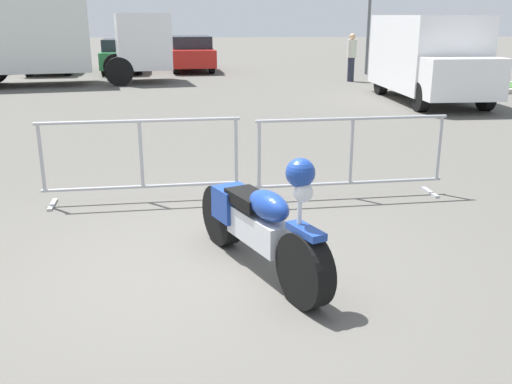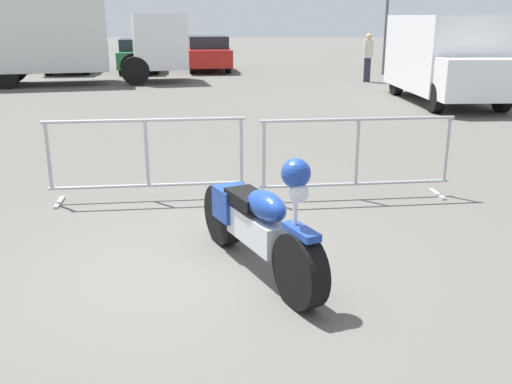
% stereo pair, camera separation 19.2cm
% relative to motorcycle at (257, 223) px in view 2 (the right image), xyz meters
% --- Properties ---
extents(ground_plane, '(120.00, 120.00, 0.00)m').
position_rel_motorcycle_xyz_m(ground_plane, '(-0.59, 0.01, -0.47)').
color(ground_plane, '#54514C').
extents(motorcycle, '(1.10, 2.05, 1.23)m').
position_rel_motorcycle_xyz_m(motorcycle, '(0.00, 0.00, 0.00)').
color(motorcycle, black).
rests_on(motorcycle, ground).
extents(crowd_barrier_near, '(2.51, 0.66, 1.07)m').
position_rel_motorcycle_xyz_m(crowd_barrier_near, '(-1.35, 2.17, 0.09)').
color(crowd_barrier_near, '#9EA0A5').
rests_on(crowd_barrier_near, ground).
extents(crowd_barrier_far, '(2.51, 0.66, 1.07)m').
position_rel_motorcycle_xyz_m(crowd_barrier_far, '(1.35, 2.17, 0.09)').
color(crowd_barrier_far, '#9EA0A5').
rests_on(crowd_barrier_far, ground).
extents(box_truck, '(8.00, 3.81, 2.98)m').
position_rel_motorcycle_xyz_m(box_truck, '(-6.37, 15.43, 1.16)').
color(box_truck, silver).
rests_on(box_truck, ground).
extents(delivery_van, '(2.13, 5.06, 2.31)m').
position_rel_motorcycle_xyz_m(delivery_van, '(5.43, 10.89, 0.77)').
color(delivery_van, white).
rests_on(delivery_van, ground).
extents(parked_car_black, '(2.12, 4.25, 1.39)m').
position_rel_motorcycle_xyz_m(parked_car_black, '(-10.12, 20.49, 0.23)').
color(parked_car_black, black).
rests_on(parked_car_black, ground).
extents(parked_car_white, '(2.26, 4.55, 1.49)m').
position_rel_motorcycle_xyz_m(parked_car_white, '(-7.26, 19.88, 0.28)').
color(parked_car_white, white).
rests_on(parked_car_white, ground).
extents(parked_car_green, '(2.08, 4.19, 1.37)m').
position_rel_motorcycle_xyz_m(parked_car_green, '(-4.41, 19.93, 0.22)').
color(parked_car_green, '#236B38').
rests_on(parked_car_green, ground).
extents(parked_car_red, '(2.23, 4.48, 1.46)m').
position_rel_motorcycle_xyz_m(parked_car_red, '(-1.55, 20.43, 0.27)').
color(parked_car_red, '#B21E19').
rests_on(parked_car_red, ground).
extents(pedestrian, '(0.35, 0.35, 1.69)m').
position_rel_motorcycle_xyz_m(pedestrian, '(4.41, 15.85, 0.45)').
color(pedestrian, '#262838').
rests_on(pedestrian, ground).
extents(planter_island, '(4.50, 4.50, 1.12)m').
position_rel_motorcycle_xyz_m(planter_island, '(7.63, 14.18, -0.19)').
color(planter_island, '#ADA89E').
rests_on(planter_island, ground).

